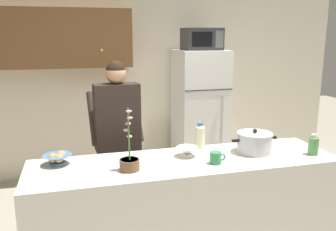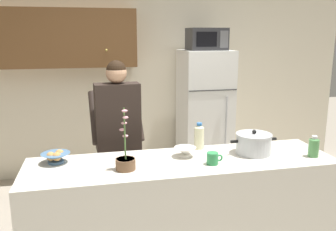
% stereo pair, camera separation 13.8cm
% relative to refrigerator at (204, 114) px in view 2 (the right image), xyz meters
% --- Properties ---
extents(back_wall_unit, '(6.00, 0.48, 2.60)m').
position_rel_refrigerator_xyz_m(back_wall_unit, '(-1.06, 0.40, 0.57)').
color(back_wall_unit, beige).
rests_on(back_wall_unit, ground).
extents(kitchen_island, '(2.49, 0.68, 0.92)m').
position_rel_refrigerator_xyz_m(kitchen_island, '(-0.80, -1.85, -0.40)').
color(kitchen_island, silver).
rests_on(kitchen_island, ground).
extents(refrigerator, '(0.64, 0.68, 1.72)m').
position_rel_refrigerator_xyz_m(refrigerator, '(0.00, 0.00, 0.00)').
color(refrigerator, white).
rests_on(refrigerator, ground).
extents(microwave, '(0.48, 0.37, 0.28)m').
position_rel_refrigerator_xyz_m(microwave, '(0.00, -0.02, 1.00)').
color(microwave, '#2D2D30').
rests_on(microwave, refrigerator).
extents(person_near_pot, '(0.53, 0.44, 1.68)m').
position_rel_refrigerator_xyz_m(person_near_pot, '(-1.25, -1.11, 0.19)').
color(person_near_pot, '#33384C').
rests_on(person_near_pot, ground).
extents(cooking_pot, '(0.41, 0.30, 0.21)m').
position_rel_refrigerator_xyz_m(cooking_pot, '(-0.17, -1.81, 0.15)').
color(cooking_pot, silver).
rests_on(cooking_pot, kitchen_island).
extents(coffee_mug, '(0.13, 0.09, 0.10)m').
position_rel_refrigerator_xyz_m(coffee_mug, '(-0.59, -1.98, 0.11)').
color(coffee_mug, '#2D8C4C').
rests_on(coffee_mug, kitchen_island).
extents(bread_bowl, '(0.23, 0.23, 0.10)m').
position_rel_refrigerator_xyz_m(bread_bowl, '(-1.79, -1.69, 0.11)').
color(bread_bowl, '#4C7299').
rests_on(bread_bowl, kitchen_island).
extents(empty_bowl, '(0.18, 0.18, 0.08)m').
position_rel_refrigerator_xyz_m(empty_bowl, '(-0.75, -1.76, 0.11)').
color(empty_bowl, white).
rests_on(empty_bowl, kitchen_island).
extents(bottle_near_edge, '(0.09, 0.09, 0.24)m').
position_rel_refrigerator_xyz_m(bottle_near_edge, '(-0.58, -1.58, 0.18)').
color(bottle_near_edge, beige).
rests_on(bottle_near_edge, kitchen_island).
extents(bottle_mid_counter, '(0.08, 0.08, 0.18)m').
position_rel_refrigerator_xyz_m(bottle_mid_counter, '(0.29, -1.99, 0.15)').
color(bottle_mid_counter, '#4C8C4C').
rests_on(bottle_mid_counter, kitchen_island).
extents(potted_orchid, '(0.15, 0.15, 0.47)m').
position_rel_refrigerator_xyz_m(potted_orchid, '(-1.27, -1.94, 0.13)').
color(potted_orchid, brown).
rests_on(potted_orchid, kitchen_island).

